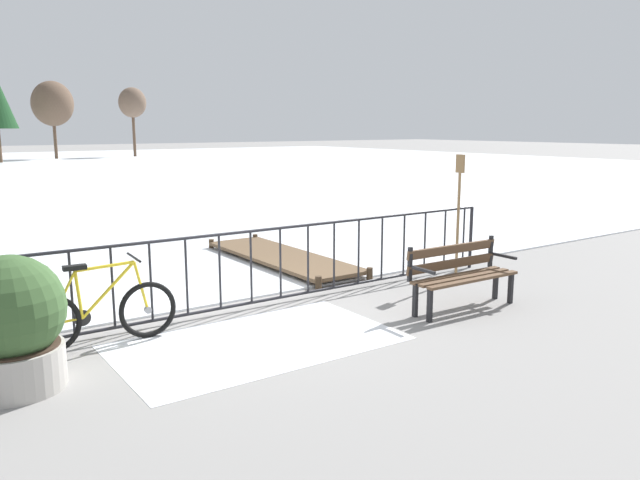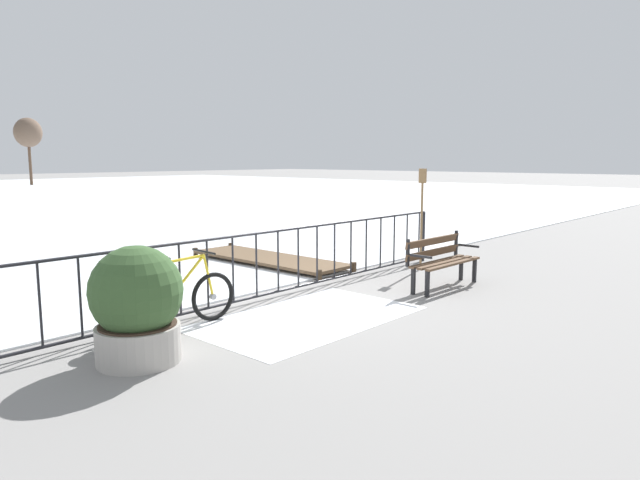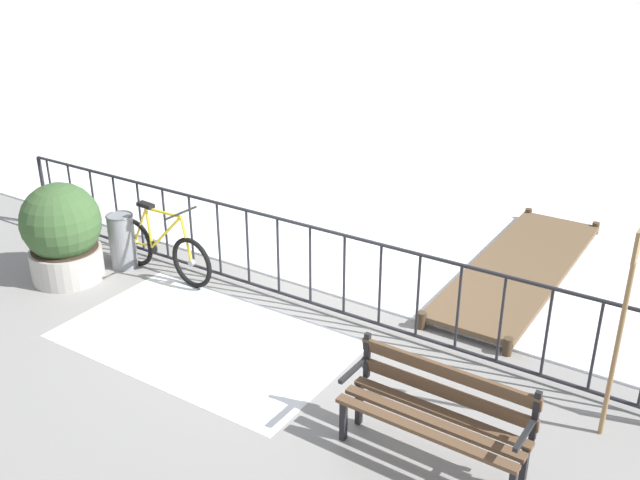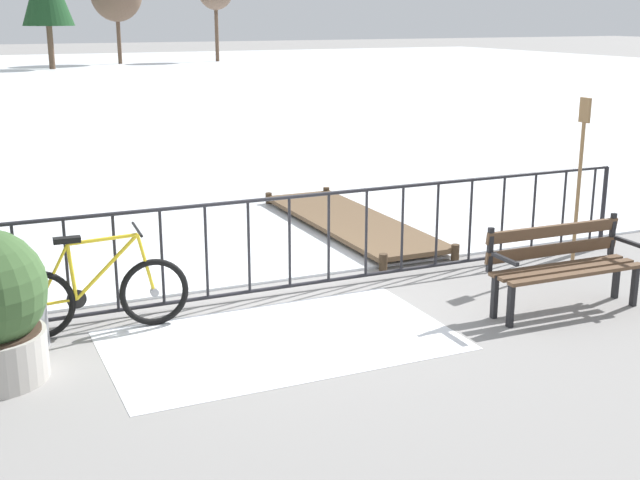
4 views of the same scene
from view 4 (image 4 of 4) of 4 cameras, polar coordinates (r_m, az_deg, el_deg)
name	(u,v)px [view 4 (image 4 of 4)]	position (r m, az deg, el deg)	size (l,w,h in m)	color
ground_plane	(270,296)	(8.82, -3.44, -3.85)	(160.00, 160.00, 0.00)	gray
frozen_pond	(20,87)	(36.43, -19.93, 9.88)	(80.00, 56.00, 0.03)	white
snow_patch	(281,340)	(7.65, -2.73, -6.88)	(3.15, 1.87, 0.01)	white
railing_fence	(269,245)	(8.66, -3.50, -0.35)	(9.06, 0.06, 1.07)	#232328
bicycle_near_railing	(97,295)	(7.99, -15.08, -3.66)	(1.71, 0.52, 0.97)	black
park_bench	(562,260)	(8.62, 16.28, -1.34)	(1.61, 0.51, 0.89)	brown
trash_bin	(27,307)	(7.84, -19.50, -4.35)	(0.35, 0.35, 0.73)	gray
oar_upright	(580,172)	(10.01, 17.44, 4.51)	(0.04, 0.16, 1.98)	#937047
wooden_dock	(350,221)	(11.47, 2.09, 1.31)	(1.10, 3.83, 0.20)	brown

